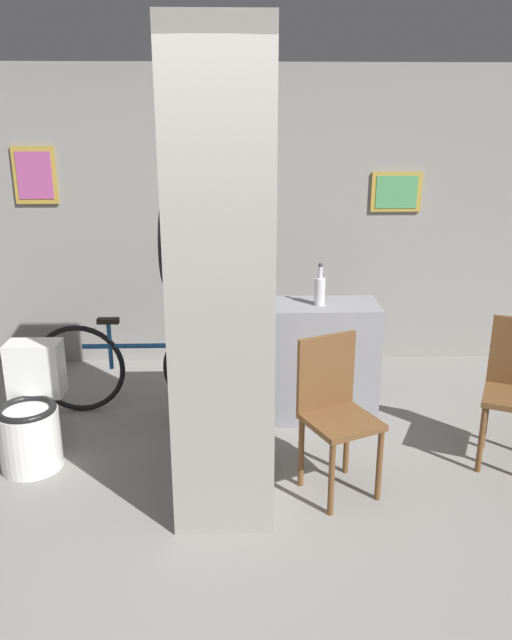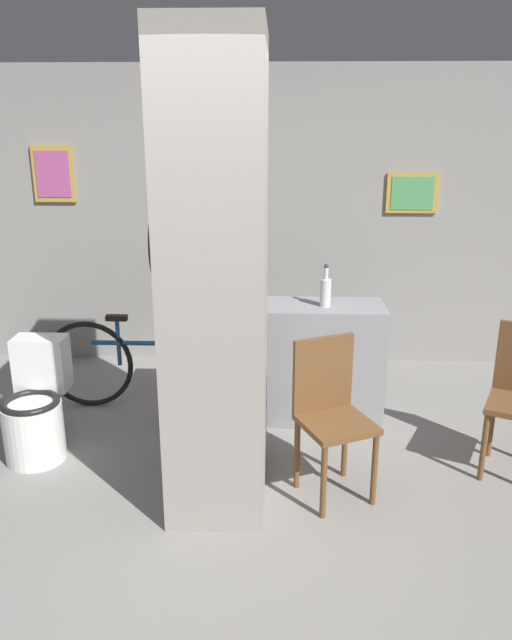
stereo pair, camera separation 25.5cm
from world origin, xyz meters
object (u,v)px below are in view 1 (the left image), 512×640
chair_near_pillar (335,408)px  bottle_tall (320,290)px  bicycle (144,366)px  toilet (31,417)px

chair_near_pillar → bottle_tall: bearing=63.8°
bicycle → chair_near_pillar: bearing=-40.7°
bottle_tall → bicycle: bearing=173.5°
chair_near_pillar → bicycle: chair_near_pillar is taller
bicycle → bottle_tall: 1.46m
chair_near_pillar → bottle_tall: 1.06m
bicycle → bottle_tall: size_ratio=5.45×
bottle_tall → toilet: bearing=-162.9°
toilet → bicycle: 0.97m
chair_near_pillar → bottle_tall: (0.02, 0.95, 0.46)m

